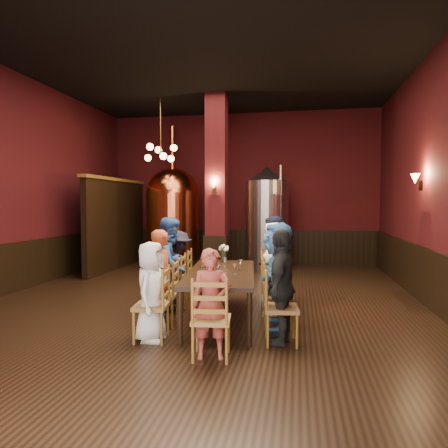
% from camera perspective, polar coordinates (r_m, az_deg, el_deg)
% --- Properties ---
extents(room, '(10.00, 10.02, 4.50)m').
position_cam_1_polar(room, '(7.23, -3.19, 6.54)').
color(room, black).
rests_on(room, ground).
extents(wainscot_right, '(0.08, 9.90, 1.00)m').
position_cam_1_polar(wainscot_right, '(7.47, 28.12, -7.39)').
color(wainscot_right, black).
rests_on(wainscot_right, ground).
extents(wainscot_back, '(7.90, 0.08, 1.00)m').
position_cam_1_polar(wainscot_back, '(12.16, 2.41, -3.15)').
color(wainscot_back, black).
rests_on(wainscot_back, ground).
extents(wainscot_left, '(0.08, 9.90, 1.00)m').
position_cam_1_polar(wainscot_left, '(9.11, -28.25, -5.58)').
color(wainscot_left, black).
rests_on(wainscot_left, ground).
extents(column, '(0.58, 0.58, 4.50)m').
position_cam_1_polar(column, '(10.02, -1.04, 5.56)').
color(column, '#440E10').
rests_on(column, ground).
extents(partition, '(0.22, 3.50, 2.40)m').
position_cam_1_polar(partition, '(11.35, -15.11, -0.15)').
color(partition, black).
rests_on(partition, ground).
extents(pendant_cluster, '(0.90, 0.90, 1.70)m').
position_cam_1_polar(pendant_cluster, '(10.59, -9.02, 10.00)').
color(pendant_cluster, '#A57226').
rests_on(pendant_cluster, room).
extents(sconce_wall, '(0.20, 0.20, 0.36)m').
position_cam_1_polar(sconce_wall, '(8.12, 26.30, 5.50)').
color(sconce_wall, black).
rests_on(sconce_wall, room).
extents(sconce_column, '(0.20, 0.20, 0.36)m').
position_cam_1_polar(sconce_column, '(9.73, -1.39, 5.34)').
color(sconce_column, black).
rests_on(sconce_column, column).
extents(dining_table, '(1.27, 2.50, 0.75)m').
position_cam_1_polar(dining_table, '(6.21, -0.39, -7.34)').
color(dining_table, black).
rests_on(dining_table, ground).
extents(chair_0, '(0.51, 0.51, 0.92)m').
position_cam_1_polar(chair_0, '(5.43, -10.38, -11.38)').
color(chair_0, brown).
rests_on(chair_0, ground).
extents(person_0, '(0.41, 0.64, 1.30)m').
position_cam_1_polar(person_0, '(5.38, -10.40, -9.41)').
color(person_0, silver).
rests_on(person_0, ground).
extents(chair_1, '(0.51, 0.51, 0.92)m').
position_cam_1_polar(chair_1, '(6.06, -8.79, -9.84)').
color(chair_1, brown).
rests_on(chair_1, ground).
extents(person_1, '(0.53, 0.61, 1.42)m').
position_cam_1_polar(person_1, '(6.01, -8.81, -7.53)').
color(person_1, '#973A1A').
rests_on(person_1, ground).
extents(chair_2, '(0.51, 0.51, 0.92)m').
position_cam_1_polar(chair_2, '(6.69, -7.53, -8.60)').
color(chair_2, brown).
rests_on(chair_2, ground).
extents(person_2, '(0.46, 0.80, 1.57)m').
position_cam_1_polar(person_2, '(6.63, -7.55, -5.84)').
color(person_2, navy).
rests_on(person_2, ground).
extents(chair_3, '(0.51, 0.51, 0.92)m').
position_cam_1_polar(chair_3, '(7.33, -6.49, -7.57)').
color(chair_3, brown).
rests_on(chair_3, ground).
extents(person_3, '(0.67, 0.94, 1.30)m').
position_cam_1_polar(person_3, '(7.30, -6.49, -6.08)').
color(person_3, black).
rests_on(person_3, ground).
extents(chair_4, '(0.51, 0.51, 0.92)m').
position_cam_1_polar(chair_4, '(5.28, 8.21, -11.76)').
color(chair_4, brown).
rests_on(chair_4, ground).
extents(person_4, '(0.51, 0.91, 1.47)m').
position_cam_1_polar(person_4, '(5.22, 8.23, -8.82)').
color(person_4, black).
rests_on(person_4, ground).
extents(chair_5, '(0.51, 0.51, 0.92)m').
position_cam_1_polar(chair_5, '(5.93, 7.72, -10.12)').
color(chair_5, brown).
rests_on(chair_5, ground).
extents(person_5, '(0.55, 1.45, 1.53)m').
position_cam_1_polar(person_5, '(5.87, 7.74, -7.20)').
color(person_5, '#336199').
rests_on(person_5, ground).
extents(chair_6, '(0.51, 0.51, 0.92)m').
position_cam_1_polar(chair_6, '(6.57, 7.33, -8.81)').
color(chair_6, brown).
rests_on(chair_6, ground).
extents(person_6, '(0.48, 0.73, 1.49)m').
position_cam_1_polar(person_6, '(6.52, 7.35, -6.35)').
color(person_6, silver).
rests_on(person_6, ground).
extents(chair_7, '(0.51, 0.51, 0.92)m').
position_cam_1_polar(chair_7, '(7.23, 7.02, -7.73)').
color(chair_7, brown).
rests_on(chair_7, ground).
extents(person_7, '(0.50, 0.82, 1.58)m').
position_cam_1_polar(person_7, '(7.17, 7.03, -5.15)').
color(person_7, black).
rests_on(person_7, ground).
extents(chair_8, '(0.51, 0.51, 0.92)m').
position_cam_1_polar(chair_8, '(4.76, -1.83, -13.39)').
color(chair_8, brown).
rests_on(chair_8, ground).
extents(person_8, '(0.53, 0.41, 1.28)m').
position_cam_1_polar(person_8, '(4.71, -1.83, -11.29)').
color(person_8, '#9D3E34').
rests_on(person_8, ground).
extents(copper_kettle, '(1.98, 1.98, 3.98)m').
position_cam_1_polar(copper_kettle, '(11.52, -7.31, 1.22)').
color(copper_kettle, black).
rests_on(copper_kettle, ground).
extents(steel_vessel, '(1.46, 1.46, 2.78)m').
position_cam_1_polar(steel_vessel, '(10.83, 6.12, 0.81)').
color(steel_vessel, '#B2B2B7').
rests_on(steel_vessel, ground).
extents(rose_vase, '(0.19, 0.19, 0.32)m').
position_cam_1_polar(rose_vase, '(7.16, -0.02, -3.78)').
color(rose_vase, white).
rests_on(rose_vase, dining_table).
extents(wine_glass_0, '(0.07, 0.07, 0.17)m').
position_cam_1_polar(wine_glass_0, '(5.90, 1.56, -6.44)').
color(wine_glass_0, white).
rests_on(wine_glass_0, dining_table).
extents(wine_glass_1, '(0.07, 0.07, 0.17)m').
position_cam_1_polar(wine_glass_1, '(6.27, 2.35, -5.88)').
color(wine_glass_1, white).
rests_on(wine_glass_1, dining_table).
extents(wine_glass_2, '(0.07, 0.07, 0.17)m').
position_cam_1_polar(wine_glass_2, '(5.55, -1.02, -7.04)').
color(wine_glass_2, white).
rests_on(wine_glass_2, dining_table).
extents(wine_glass_3, '(0.07, 0.07, 0.17)m').
position_cam_1_polar(wine_glass_3, '(6.72, -2.46, -5.28)').
color(wine_glass_3, white).
rests_on(wine_glass_3, dining_table).
extents(wine_glass_4, '(0.07, 0.07, 0.17)m').
position_cam_1_polar(wine_glass_4, '(6.45, 0.14, -5.63)').
color(wine_glass_4, white).
rests_on(wine_glass_4, dining_table).
extents(wine_glass_5, '(0.07, 0.07, 0.17)m').
position_cam_1_polar(wine_glass_5, '(5.71, -0.78, -6.75)').
color(wine_glass_5, white).
rests_on(wine_glass_5, dining_table).
extents(wine_glass_6, '(0.07, 0.07, 0.17)m').
position_cam_1_polar(wine_glass_6, '(6.54, -3.18, -5.51)').
color(wine_glass_6, white).
rests_on(wine_glass_6, dining_table).
extents(wine_glass_7, '(0.07, 0.07, 0.17)m').
position_cam_1_polar(wine_glass_7, '(6.62, -1.58, -5.41)').
color(wine_glass_7, white).
rests_on(wine_glass_7, dining_table).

